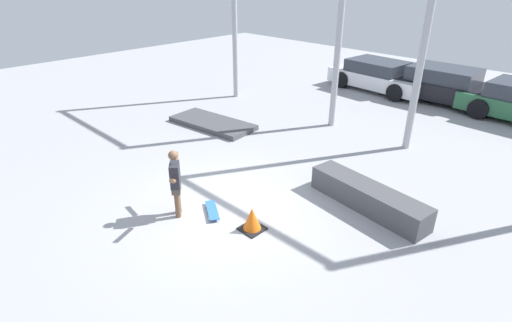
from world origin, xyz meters
TOP-DOWN VIEW (x-y plane):
  - ground_plane at (0.00, 0.00)m, footprint 36.00×36.00m
  - skateboarder at (-0.53, -0.81)m, footprint 1.06×0.90m
  - skateboard at (-0.07, -0.26)m, footprint 0.77×0.58m
  - grind_box at (2.18, 2.24)m, footprint 2.85×1.00m
  - manual_pad at (-4.08, 3.10)m, footprint 3.02×1.56m
  - parked_car_white at (-2.33, 10.74)m, footprint 4.29×2.20m
  - parked_car_black at (0.30, 11.03)m, footprint 4.39×2.04m
  - traffic_cone at (0.96, -0.09)m, footprint 0.46×0.46m

SIDE VIEW (x-z plane):
  - ground_plane at x=0.00m, z-range 0.00..0.00m
  - skateboard at x=-0.07m, z-range 0.03..0.10m
  - manual_pad at x=-4.08m, z-range 0.00..0.16m
  - traffic_cone at x=0.96m, z-range -0.01..0.49m
  - grind_box at x=2.18m, z-range 0.00..0.54m
  - parked_car_white at x=-2.33m, z-range -0.01..1.22m
  - parked_car_black at x=0.30m, z-range -0.02..1.30m
  - skateboarder at x=-0.53m, z-range 0.08..1.57m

